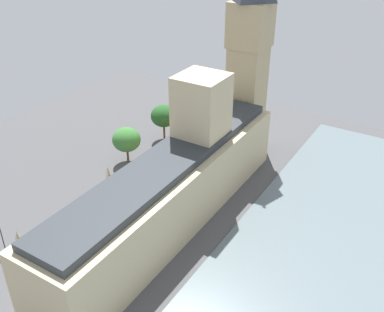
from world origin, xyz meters
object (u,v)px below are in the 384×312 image
Objects in this scene: car_blue_near_tower at (136,189)px; plane_tree_slot_10 at (126,140)px; double_decker_bus_midblock at (175,150)px; car_yellow_cab_by_river_gate at (160,171)px; pedestrian_kerbside at (82,241)px; plane_tree_trailing at (164,116)px; street_lamp_slot_11 at (0,230)px; clock_tower at (249,48)px; double_decker_bus_corner at (106,205)px; car_black_under_trees at (68,238)px; pedestrian_leading at (34,280)px; pedestrian_far_end at (143,193)px; car_dark_green_opposite_hall at (39,262)px; parliament_building at (175,182)px.

plane_tree_slot_10 is at bearing -41.72° from car_blue_near_tower.
car_yellow_cab_by_river_gate is (-1.05, 8.26, -1.75)m from double_decker_bus_midblock.
car_yellow_cab_by_river_gate is 29.17m from pedestrian_kerbside.
street_lamp_slot_11 is (-0.40, 54.27, -2.35)m from plane_tree_trailing.
double_decker_bus_corner is (10.49, 44.06, -24.54)m from clock_tower.
clock_tower is 12.74× the size of car_black_under_trees.
pedestrian_leading is at bearing -19.25° from pedestrian_kerbside.
car_dark_green_opposite_hall is at bearing -153.67° from pedestrian_far_end.
double_decker_bus_midblock is 46.11m from car_dark_green_opposite_hall.
plane_tree_slot_10 is (10.57, -10.05, 5.50)m from car_blue_near_tower.
clock_tower is (1.90, -36.30, 18.66)m from parliament_building.
parliament_building is at bearing 151.65° from plane_tree_slot_10.
parliament_building is 16.54× the size of car_black_under_trees.
parliament_building is 45.15× the size of pedestrian_far_end.
car_yellow_cab_by_river_gate is 3.01× the size of pedestrian_far_end.
car_yellow_cab_by_river_gate is 37.80m from car_dark_green_opposite_hall.
pedestrian_kerbside is (-1.93, 29.11, -0.21)m from car_yellow_cab_by_river_gate.
pedestrian_leading is at bearing 106.97° from plane_tree_slot_10.
plane_tree_slot_10 is (12.74, -41.75, 5.71)m from pedestrian_leading.
car_dark_green_opposite_hall is 3.22× the size of pedestrian_kerbside.
car_black_under_trees is at bearing -85.16° from double_decker_bus_midblock.
clock_tower is at bearing 150.06° from pedestrian_kerbside.
pedestrian_leading is at bearing 101.95° from plane_tree_trailing.
car_yellow_cab_by_river_gate is 19.82m from plane_tree_trailing.
parliament_building is 45.35× the size of pedestrian_kerbside.
double_decker_bus_corner is 2.20× the size of car_dark_green_opposite_hall.
double_decker_bus_corner is at bearing 32.07° from parliament_building.
street_lamp_slot_11 is (8.43, 46.51, 2.10)m from double_decker_bus_midblock.
car_black_under_trees is at bearing -156.95° from pedestrian_far_end.
pedestrian_far_end is at bearing 115.12° from plane_tree_trailing.
clock_tower reaches higher than plane_tree_trailing.
clock_tower reaches higher than car_black_under_trees.
pedestrian_far_end is at bearing -75.54° from double_decker_bus_midblock.
car_yellow_cab_by_river_gate is (10.69, 24.41, -26.28)m from clock_tower.
double_decker_bus_corner is 6.99× the size of pedestrian_leading.
street_lamp_slot_11 is at bearing -170.95° from pedestrian_far_end.
double_decker_bus_corner reaches higher than pedestrian_far_end.
car_yellow_cab_by_river_gate and car_blue_near_tower have the same top height.
plane_tree_trailing is at bearing -164.62° from pedestrian_leading.
double_decker_bus_corner is 18.24m from car_dark_green_opposite_hall.
parliament_building reaches higher than car_yellow_cab_by_river_gate.
plane_tree_slot_10 is at bearing -88.47° from street_lamp_slot_11.
plane_tree_trailing reaches higher than pedestrian_leading.
car_black_under_trees is 12.48m from street_lamp_slot_11.
car_black_under_trees is (0.79, 30.16, -0.00)m from car_yellow_cab_by_river_gate.
car_yellow_cab_by_river_gate is 0.45× the size of plane_tree_trailing.
plane_tree_slot_10 is (9.73, -30.73, 5.51)m from car_black_under_trees.
car_dark_green_opposite_hall is at bearing 100.19° from plane_tree_trailing.
plane_tree_trailing is at bearing 103.06° from car_black_under_trees.
plane_tree_slot_10 is (10.72, -20.23, 3.76)m from double_decker_bus_corner.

